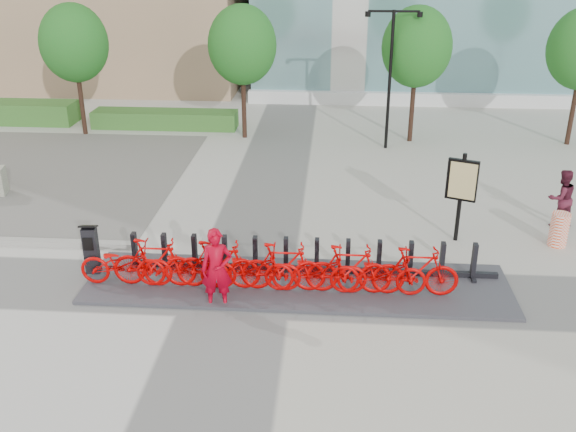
# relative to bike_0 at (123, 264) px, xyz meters

# --- Properties ---
(ground) EXTENTS (120.00, 120.00, 0.00)m
(ground) POSITION_rel_bike_0_xyz_m (2.60, 0.05, -0.59)
(ground) COLOR #A7A493
(hedge_b) EXTENTS (6.00, 1.20, 0.70)m
(hedge_b) POSITION_rel_bike_0_xyz_m (-2.40, 13.25, -0.24)
(hedge_b) COLOR #2F632A
(hedge_b) RESTS_ON ground
(tree_0) EXTENTS (2.60, 2.60, 5.10)m
(tree_0) POSITION_rel_bike_0_xyz_m (-5.40, 12.05, 3.00)
(tree_0) COLOR black
(tree_0) RESTS_ON ground
(tree_1) EXTENTS (2.60, 2.60, 5.10)m
(tree_1) POSITION_rel_bike_0_xyz_m (1.10, 12.05, 3.00)
(tree_1) COLOR black
(tree_1) RESTS_ON ground
(tree_2) EXTENTS (2.60, 2.60, 5.10)m
(tree_2) POSITION_rel_bike_0_xyz_m (7.60, 12.05, 3.00)
(tree_2) COLOR black
(tree_2) RESTS_ON ground
(streetlamp) EXTENTS (2.00, 0.20, 5.00)m
(streetlamp) POSITION_rel_bike_0_xyz_m (6.60, 11.05, 2.54)
(streetlamp) COLOR black
(streetlamp) RESTS_ON ground
(dock_pad) EXTENTS (9.60, 2.40, 0.08)m
(dock_pad) POSITION_rel_bike_0_xyz_m (3.90, 0.35, -0.55)
(dock_pad) COLOR #3B3B41
(dock_pad) RESTS_ON ground
(dock_rail_posts) EXTENTS (8.02, 0.50, 0.85)m
(dock_rail_posts) POSITION_rel_bike_0_xyz_m (3.96, 0.82, -0.09)
(dock_rail_posts) COLOR black
(dock_rail_posts) RESTS_ON dock_pad
(bike_0) EXTENTS (1.95, 0.68, 1.02)m
(bike_0) POSITION_rel_bike_0_xyz_m (0.00, 0.00, 0.00)
(bike_0) COLOR #C00000
(bike_0) RESTS_ON dock_pad
(bike_1) EXTENTS (1.89, 0.53, 1.13)m
(bike_1) POSITION_rel_bike_0_xyz_m (0.72, 0.00, 0.06)
(bike_1) COLOR #C00000
(bike_1) RESTS_ON dock_pad
(bike_2) EXTENTS (1.95, 0.68, 1.02)m
(bike_2) POSITION_rel_bike_0_xyz_m (1.44, 0.00, 0.00)
(bike_2) COLOR #C00000
(bike_2) RESTS_ON dock_pad
(bike_3) EXTENTS (1.89, 0.53, 1.13)m
(bike_3) POSITION_rel_bike_0_xyz_m (2.16, 0.00, 0.06)
(bike_3) COLOR #C00000
(bike_3) RESTS_ON dock_pad
(bike_4) EXTENTS (1.95, 0.68, 1.02)m
(bike_4) POSITION_rel_bike_0_xyz_m (2.88, 0.00, 0.00)
(bike_4) COLOR #C00000
(bike_4) RESTS_ON dock_pad
(bike_5) EXTENTS (1.89, 0.53, 1.13)m
(bike_5) POSITION_rel_bike_0_xyz_m (3.60, 0.00, 0.06)
(bike_5) COLOR #C00000
(bike_5) RESTS_ON dock_pad
(bike_6) EXTENTS (1.95, 0.68, 1.02)m
(bike_6) POSITION_rel_bike_0_xyz_m (4.32, 0.00, 0.00)
(bike_6) COLOR #C00000
(bike_6) RESTS_ON dock_pad
(bike_7) EXTENTS (1.89, 0.53, 1.13)m
(bike_7) POSITION_rel_bike_0_xyz_m (5.04, 0.00, 0.06)
(bike_7) COLOR #C00000
(bike_7) RESTS_ON dock_pad
(bike_8) EXTENTS (1.95, 0.68, 1.02)m
(bike_8) POSITION_rel_bike_0_xyz_m (5.76, 0.00, 0.00)
(bike_8) COLOR #C00000
(bike_8) RESTS_ON dock_pad
(bike_9) EXTENTS (1.89, 0.53, 1.13)m
(bike_9) POSITION_rel_bike_0_xyz_m (6.48, 0.00, 0.06)
(bike_9) COLOR #C00000
(bike_9) RESTS_ON dock_pad
(kiosk) EXTENTS (0.41, 0.36, 1.24)m
(kiosk) POSITION_rel_bike_0_xyz_m (-0.90, 0.51, 0.09)
(kiosk) COLOR black
(kiosk) RESTS_ON dock_pad
(worker_red) EXTENTS (0.71, 0.51, 1.80)m
(worker_red) POSITION_rel_bike_0_xyz_m (2.26, -0.67, 0.31)
(worker_red) COLOR #A70015
(worker_red) RESTS_ON ground
(pedestrian) EXTENTS (0.94, 0.82, 1.62)m
(pedestrian) POSITION_rel_bike_0_xyz_m (10.84, 4.21, 0.22)
(pedestrian) COLOR #4E1728
(pedestrian) RESTS_ON ground
(construction_barrel) EXTENTS (0.59, 0.59, 0.90)m
(construction_barrel) POSITION_rel_bike_0_xyz_m (10.45, 2.92, -0.14)
(construction_barrel) COLOR #FF3F09
(construction_barrel) RESTS_ON ground
(map_sign) EXTENTS (0.76, 0.40, 2.37)m
(map_sign) POSITION_rel_bike_0_xyz_m (7.90, 3.06, 0.98)
(map_sign) COLOR black
(map_sign) RESTS_ON ground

